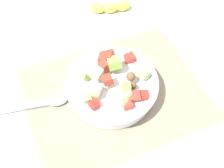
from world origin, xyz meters
TOP-DOWN VIEW (x-y plane):
  - ground_plane at (0.00, 0.00)m, footprint 2.40×2.40m
  - placemat at (0.00, 0.00)m, footprint 0.49×0.38m
  - salad_bowl at (0.01, -0.01)m, footprint 0.25×0.25m
  - serving_spoon at (0.19, -0.04)m, footprint 0.19×0.06m
  - banana_whole at (-0.12, -0.33)m, footprint 0.15×0.07m

SIDE VIEW (x-z plane):
  - ground_plane at x=0.00m, z-range 0.00..0.00m
  - placemat at x=0.00m, z-range 0.00..0.01m
  - serving_spoon at x=0.19m, z-range 0.00..0.02m
  - banana_whole at x=-0.12m, z-range 0.00..0.04m
  - salad_bowl at x=0.01m, z-range -0.01..0.09m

